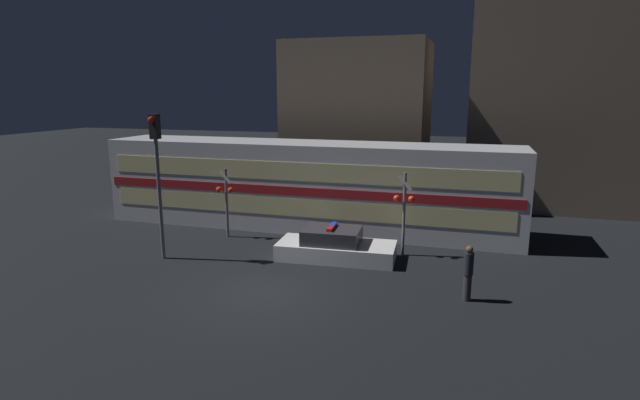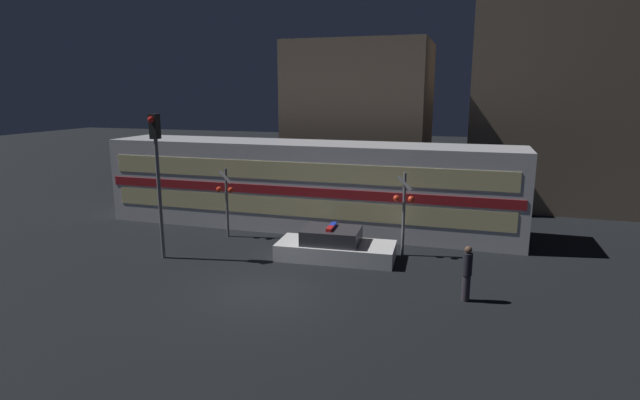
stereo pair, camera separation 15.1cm
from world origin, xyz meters
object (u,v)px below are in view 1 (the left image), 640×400
object	(u,v)px
police_car	(335,246)
crossing_signal_near	(404,207)
pedestrian	(468,273)
traffic_light_corner	(157,162)
train	(307,185)

from	to	relation	value
police_car	crossing_signal_near	bearing A→B (deg)	20.95
police_car	pedestrian	xyz separation A→B (m)	(4.86, -2.62, 0.42)
crossing_signal_near	traffic_light_corner	bearing A→B (deg)	-161.14
police_car	pedestrian	bearing A→B (deg)	-31.86
pedestrian	crossing_signal_near	size ratio (longest dim) A/B	0.53
police_car	crossing_signal_near	size ratio (longest dim) A/B	1.40
traffic_light_corner	train	bearing A→B (deg)	57.20
pedestrian	traffic_light_corner	size ratio (longest dim) A/B	0.32
police_car	crossing_signal_near	distance (m)	3.02
crossing_signal_near	pedestrian	bearing A→B (deg)	-56.61
traffic_light_corner	pedestrian	bearing A→B (deg)	-3.81
train	pedestrian	world-z (taller)	train
train	traffic_light_corner	distance (m)	7.25
police_car	traffic_light_corner	world-z (taller)	traffic_light_corner
police_car	traffic_light_corner	size ratio (longest dim) A/B	0.83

